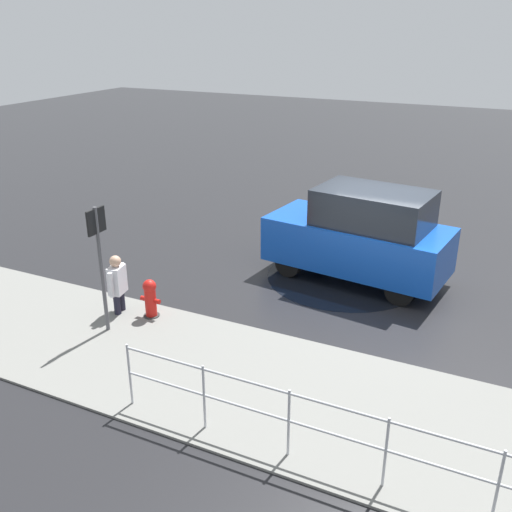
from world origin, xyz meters
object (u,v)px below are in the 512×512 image
(sign_post, at_px, (100,252))
(moving_hatchback, at_px, (361,235))
(pedestrian, at_px, (117,282))
(fire_hydrant, at_px, (150,299))

(sign_post, bearing_deg, moving_hatchback, -129.30)
(pedestrian, bearing_deg, moving_hatchback, -135.92)
(pedestrian, xyz_separation_m, sign_post, (-0.24, 0.66, 0.90))
(moving_hatchback, relative_size, sign_post, 1.70)
(pedestrian, relative_size, sign_post, 0.51)
(fire_hydrant, bearing_deg, pedestrian, 10.47)
(moving_hatchback, height_order, sign_post, sign_post)
(moving_hatchback, xyz_separation_m, fire_hydrant, (3.08, 3.50, -0.63))
(fire_hydrant, xyz_separation_m, sign_post, (0.42, 0.78, 1.18))
(sign_post, bearing_deg, fire_hydrant, -118.29)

